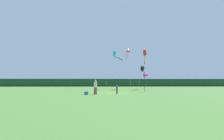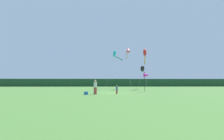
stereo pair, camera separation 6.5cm
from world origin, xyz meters
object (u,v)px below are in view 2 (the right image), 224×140
object	(u,v)px
banner_flag_pole	(146,75)
kite_cyan	(115,54)
kite_red	(145,54)
person_child	(117,89)
person_adult	(95,86)
kite_rainbow	(128,51)
kite_black	(143,69)
cooler_box	(86,93)

from	to	relation	value
banner_flag_pole	kite_cyan	bearing A→B (deg)	109.84
kite_cyan	kite_red	world-z (taller)	kite_cyan
person_child	person_adult	bearing A→B (deg)	-161.84
kite_rainbow	banner_flag_pole	bearing A→B (deg)	-77.97
person_adult	kite_black	size ratio (longest dim) A/B	0.30
kite_rainbow	kite_red	xyz separation A→B (m)	(3.28, -2.26, -1.18)
kite_rainbow	cooler_box	bearing A→B (deg)	-116.55
kite_cyan	person_adult	bearing A→B (deg)	-100.72
person_adult	kite_black	xyz separation A→B (m)	(9.97, 16.32, 3.85)
person_child	cooler_box	bearing A→B (deg)	-161.35
kite_black	banner_flag_pole	bearing A→B (deg)	-100.43
kite_black	kite_red	world-z (taller)	kite_red
person_adult	person_child	world-z (taller)	person_adult
kite_cyan	kite_red	xyz separation A→B (m)	(5.98, -6.22, -1.16)
banner_flag_pole	kite_cyan	distance (m)	14.71
kite_rainbow	kite_black	bearing A→B (deg)	31.03
kite_cyan	banner_flag_pole	bearing A→B (deg)	-70.16
person_adult	kite_rainbow	xyz separation A→B (m)	(6.11, 14.00, 7.78)
kite_cyan	kite_rainbow	xyz separation A→B (m)	(2.71, -3.96, 0.02)
kite_cyan	kite_rainbow	distance (m)	4.80
kite_black	person_adult	bearing A→B (deg)	-121.41
banner_flag_pole	kite_black	xyz separation A→B (m)	(2.02, 10.97, 2.15)
kite_black	cooler_box	bearing A→B (deg)	-123.47
banner_flag_pole	kite_rainbow	distance (m)	10.73
banner_flag_pole	kite_red	world-z (taller)	kite_red
person_adult	kite_cyan	size ratio (longest dim) A/B	0.18
person_adult	banner_flag_pole	size ratio (longest dim) A/B	0.54
person_child	cooler_box	distance (m)	4.09
cooler_box	banner_flag_pole	world-z (taller)	banner_flag_pole
person_adult	person_child	bearing A→B (deg)	18.16
banner_flag_pole	kite_red	size ratio (longest dim) A/B	0.35
kite_red	kite_rainbow	bearing A→B (deg)	145.45
banner_flag_pole	kite_black	size ratio (longest dim) A/B	0.55
kite_red	person_adult	bearing A→B (deg)	-128.62
banner_flag_pole	person_child	bearing A→B (deg)	-139.36
cooler_box	kite_black	distance (m)	20.58
kite_black	kite_rainbow	bearing A→B (deg)	-148.97
kite_rainbow	kite_red	world-z (taller)	kite_rainbow
kite_cyan	kite_red	size ratio (longest dim) A/B	1.02
person_adult	kite_rainbow	world-z (taller)	kite_rainbow
person_child	banner_flag_pole	xyz separation A→B (m)	(5.18, 4.45, 2.09)
cooler_box	kite_black	world-z (taller)	kite_black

